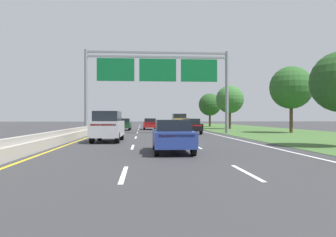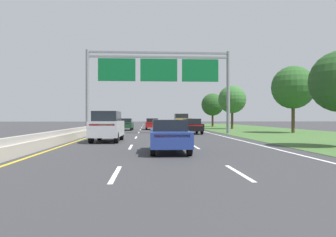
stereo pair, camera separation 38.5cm
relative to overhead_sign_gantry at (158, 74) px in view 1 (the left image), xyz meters
name	(u,v)px [view 1 (the left image)]	position (x,y,z in m)	size (l,w,h in m)	color
ground_plane	(155,134)	(-0.30, 0.08, -6.20)	(220.00, 220.00, 0.00)	#333335
lane_striping	(155,134)	(-0.30, -0.37, -6.20)	(11.96, 106.00, 0.01)	white
grass_verge_right	(284,133)	(13.65, 0.08, -6.19)	(14.00, 110.00, 0.02)	#3D602D
median_barrier_concrete	(91,130)	(-6.90, 0.08, -5.85)	(0.60, 110.00, 0.85)	#A8A399
overhead_sign_gantry	(158,74)	(0.00, 0.00, 0.00)	(15.06, 0.42, 8.68)	gray
pickup_truck_gold	(180,122)	(3.37, 9.19, -5.13)	(2.00, 5.40, 2.20)	#A38438
car_darkgreen_left_lane_sedan	(124,124)	(-4.05, 9.87, -5.38)	(1.91, 4.44, 1.57)	#193D23
car_silver_left_lane_suv	(108,126)	(-3.99, -11.09, -5.10)	(2.03, 4.75, 2.11)	#B2B5BA
car_black_right_lane_sedan	(191,126)	(3.42, -0.25, -5.38)	(1.89, 4.43, 1.57)	black
car_red_centre_lane_sedan	(150,124)	(-0.53, 12.45, -5.38)	(1.90, 4.43, 1.57)	maroon
car_blue_centre_lane_sedan	(172,135)	(-0.16, -18.42, -5.38)	(1.86, 4.42, 1.57)	navy
roadside_tree_mid	(291,88)	(14.68, 0.66, -1.24)	(4.67, 4.67, 7.31)	#4C3823
roadside_tree_far	(230,99)	(11.29, 13.48, -1.84)	(4.09, 4.09, 6.42)	#4C3823
roadside_tree_distant	(210,105)	(10.73, 25.20, -2.14)	(4.08, 4.08, 6.11)	#4C3823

